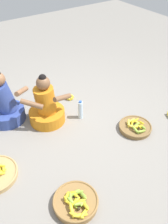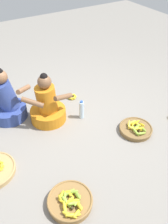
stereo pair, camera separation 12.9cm
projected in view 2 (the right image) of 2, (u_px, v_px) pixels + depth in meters
name	position (u px, v px, depth m)	size (l,w,h in m)	color
ground_plane	(77.00, 123.00, 3.50)	(10.00, 10.00, 0.00)	gray
vendor_woman_front	(47.00, 106.00, 3.41)	(0.70, 0.52, 0.78)	orange
vendor_woman_behind	(7.00, 103.00, 3.45)	(0.76, 0.52, 0.82)	#334793
banana_basket_back_right	(70.00, 201.00, 2.47)	(0.48, 0.48, 0.16)	olive
banana_basket_near_bicycle	(136.00, 129.00, 3.34)	(0.46, 0.46, 0.14)	brown
loose_bananas_front_center	(72.00, 97.00, 3.97)	(0.18, 0.18, 0.08)	yellow
water_bottle	(82.00, 110.00, 3.51)	(0.07, 0.07, 0.30)	silver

